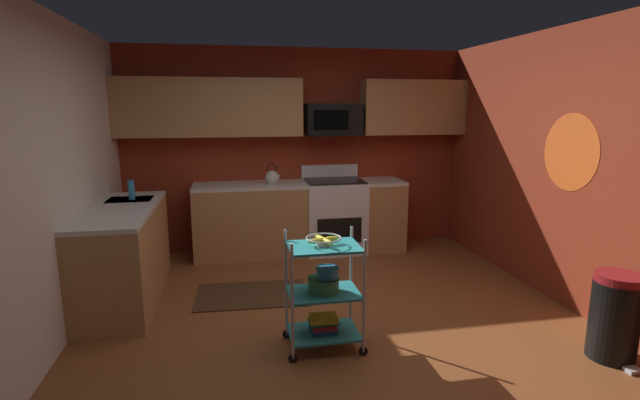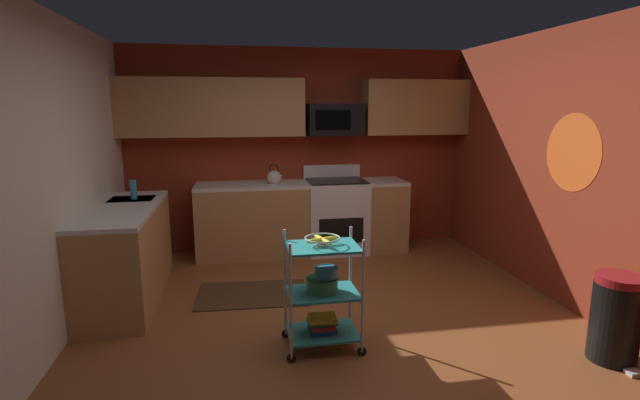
# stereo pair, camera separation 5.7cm
# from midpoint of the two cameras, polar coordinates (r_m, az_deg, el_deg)

# --- Properties ---
(floor) EXTENTS (4.40, 4.80, 0.04)m
(floor) POSITION_cam_midpoint_polar(r_m,az_deg,el_deg) (4.23, 1.72, -15.12)
(floor) COLOR brown
(floor) RESTS_ON ground
(wall_back) EXTENTS (4.52, 0.06, 2.60)m
(wall_back) POSITION_cam_midpoint_polar(r_m,az_deg,el_deg) (6.20, -3.15, 6.10)
(wall_back) COLOR maroon
(wall_back) RESTS_ON ground
(wall_left) EXTENTS (0.06, 4.80, 2.60)m
(wall_left) POSITION_cam_midpoint_polar(r_m,az_deg,el_deg) (3.99, -31.26, 1.58)
(wall_left) COLOR silver
(wall_left) RESTS_ON ground
(wall_right) EXTENTS (0.06, 4.80, 2.60)m
(wall_right) POSITION_cam_midpoint_polar(r_m,az_deg,el_deg) (4.83, 28.63, 3.26)
(wall_right) COLOR maroon
(wall_right) RESTS_ON ground
(wall_flower_decal) EXTENTS (0.00, 0.71, 0.71)m
(wall_flower_decal) POSITION_cam_midpoint_polar(r_m,az_deg,el_deg) (4.86, 27.88, 5.16)
(wall_flower_decal) COLOR #E5591E
(counter_run) EXTENTS (3.53, 2.33, 0.92)m
(counter_run) POSITION_cam_midpoint_polar(r_m,az_deg,el_deg) (5.51, -9.78, -3.55)
(counter_run) COLOR #B27F4C
(counter_run) RESTS_ON ground
(oven_range) EXTENTS (0.76, 0.65, 1.10)m
(oven_range) POSITION_cam_midpoint_polar(r_m,az_deg,el_deg) (6.09, 1.43, -1.82)
(oven_range) COLOR white
(oven_range) RESTS_ON ground
(upper_cabinets) EXTENTS (4.40, 0.33, 0.70)m
(upper_cabinets) POSITION_cam_midpoint_polar(r_m,az_deg,el_deg) (5.97, -3.88, 11.17)
(upper_cabinets) COLOR #B27F4C
(microwave) EXTENTS (0.70, 0.39, 0.40)m
(microwave) POSITION_cam_midpoint_polar(r_m,az_deg,el_deg) (6.04, 1.27, 9.77)
(microwave) COLOR black
(rolling_cart) EXTENTS (0.61, 0.41, 0.91)m
(rolling_cart) POSITION_cam_midpoint_polar(r_m,az_deg,el_deg) (3.68, -0.01, -11.19)
(rolling_cart) COLOR silver
(rolling_cart) RESTS_ON ground
(fruit_bowl) EXTENTS (0.27, 0.27, 0.07)m
(fruit_bowl) POSITION_cam_midpoint_polar(r_m,az_deg,el_deg) (3.54, -0.01, -4.85)
(fruit_bowl) COLOR silver
(fruit_bowl) RESTS_ON rolling_cart
(mixing_bowl_large) EXTENTS (0.25, 0.25, 0.11)m
(mixing_bowl_large) POSITION_cam_midpoint_polar(r_m,az_deg,el_deg) (3.65, -0.04, -10.23)
(mixing_bowl_large) COLOR #387F4C
(mixing_bowl_large) RESTS_ON rolling_cart
(mixing_bowl_small) EXTENTS (0.18, 0.18, 0.08)m
(mixing_bowl_small) POSITION_cam_midpoint_polar(r_m,az_deg,el_deg) (3.62, 0.45, -8.77)
(mixing_bowl_small) COLOR #338CBF
(mixing_bowl_small) RESTS_ON rolling_cart
(book_stack) EXTENTS (0.23, 0.19, 0.12)m
(book_stack) POSITION_cam_midpoint_polar(r_m,az_deg,el_deg) (3.78, -0.01, -14.83)
(book_stack) COLOR #1E4C8C
(book_stack) RESTS_ON rolling_cart
(kettle) EXTENTS (0.21, 0.18, 0.26)m
(kettle) POSITION_cam_midpoint_polar(r_m,az_deg,el_deg) (5.88, -6.12, 2.78)
(kettle) COLOR beige
(kettle) RESTS_ON counter_run
(dish_soap_bottle) EXTENTS (0.06, 0.06, 0.20)m
(dish_soap_bottle) POSITION_cam_midpoint_polar(r_m,az_deg,el_deg) (5.19, -22.29, 1.14)
(dish_soap_bottle) COLOR #2D8CBF
(dish_soap_bottle) RESTS_ON counter_run
(trash_can) EXTENTS (0.34, 0.42, 0.66)m
(trash_can) POSITION_cam_midpoint_polar(r_m,az_deg,el_deg) (4.18, 31.91, -11.98)
(trash_can) COLOR black
(trash_can) RESTS_ON ground
(floor_rug) EXTENTS (1.13, 0.76, 0.01)m
(floor_rug) POSITION_cam_midpoint_polar(r_m,az_deg,el_deg) (4.85, -8.62, -11.31)
(floor_rug) COLOR #472D19
(floor_rug) RESTS_ON ground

